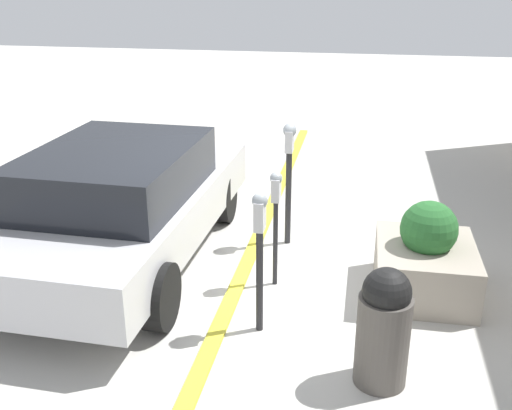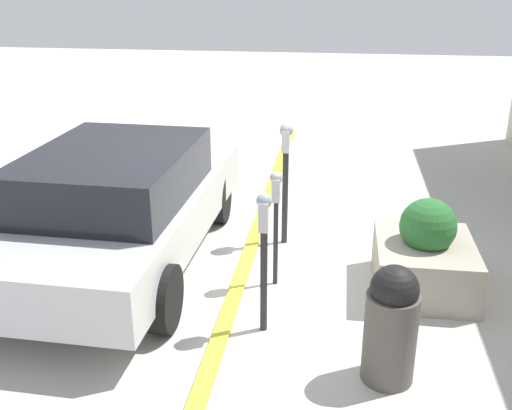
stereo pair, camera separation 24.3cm
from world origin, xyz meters
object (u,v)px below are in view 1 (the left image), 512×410
object	(u,v)px
parked_car_front	(123,201)
parking_meter_middle	(289,164)
planter_box	(425,260)
parking_meter_nearest	(260,240)
trash_bin	(384,327)
parking_meter_second	(276,205)

from	to	relation	value
parked_car_front	parking_meter_middle	bearing A→B (deg)	-63.50
planter_box	parking_meter_middle	bearing A→B (deg)	58.36
parking_meter_nearest	parking_meter_middle	size ratio (longest dim) A/B	0.91
parking_meter_nearest	trash_bin	world-z (taller)	parking_meter_nearest
trash_bin	planter_box	bearing A→B (deg)	-16.23
parking_meter_nearest	parked_car_front	bearing A→B (deg)	57.12
parking_meter_nearest	parked_car_front	size ratio (longest dim) A/B	0.32
parking_meter_middle	parking_meter_second	bearing A→B (deg)	-179.74
planter_box	parking_meter_nearest	bearing A→B (deg)	122.60
parking_meter_second	trash_bin	xyz separation A→B (m)	(-1.53, -1.14, -0.42)
parking_meter_nearest	trash_bin	bearing A→B (deg)	-117.31
parking_meter_second	trash_bin	size ratio (longest dim) A/B	1.23
parking_meter_nearest	parking_meter_middle	xyz separation A→B (m)	(2.04, -0.01, 0.10)
parked_car_front	planter_box	bearing A→B (deg)	-90.75
parking_meter_nearest	parking_meter_second	world-z (taller)	parking_meter_nearest
parking_meter_nearest	parking_meter_middle	bearing A→B (deg)	-0.14
parked_car_front	trash_bin	distance (m)	3.49
parking_meter_nearest	trash_bin	size ratio (longest dim) A/B	1.33
parking_meter_nearest	parking_meter_middle	world-z (taller)	parking_meter_middle
parking_meter_second	planter_box	size ratio (longest dim) A/B	1.08
parking_meter_second	parking_meter_middle	distance (m)	1.11
parked_car_front	trash_bin	world-z (taller)	parked_car_front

